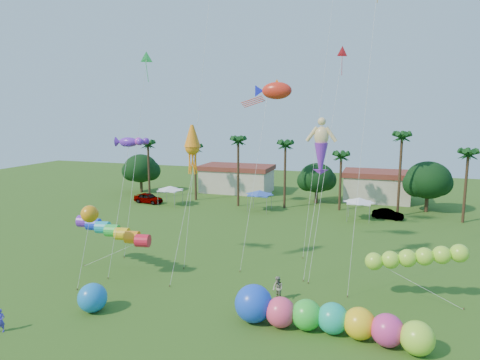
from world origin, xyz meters
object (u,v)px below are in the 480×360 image
(spectator_a, at_px, (0,321))
(spectator_b, at_px, (278,289))
(car_b, at_px, (388,214))
(caterpillar_inflatable, at_px, (320,317))
(blue_ball, at_px, (92,298))
(car_a, at_px, (148,198))

(spectator_a, xyz_separation_m, spectator_b, (16.19, 10.45, 0.15))
(car_b, distance_m, spectator_a, 46.53)
(car_b, xyz_separation_m, caterpillar_inflatable, (-4.40, -33.09, 0.43))
(spectator_b, xyz_separation_m, blue_ball, (-12.30, -6.07, 0.11))
(car_a, relative_size, caterpillar_inflatable, 0.37)
(car_b, distance_m, spectator_b, 30.31)
(car_b, bearing_deg, spectator_b, 173.90)
(spectator_a, height_order, blue_ball, blue_ball)
(spectator_a, distance_m, blue_ball, 5.86)
(car_a, distance_m, caterpillar_inflatable, 44.65)
(spectator_b, xyz_separation_m, caterpillar_inflatable, (3.79, -3.90, 0.15))
(blue_ball, bearing_deg, spectator_b, 26.25)
(car_b, height_order, spectator_a, spectator_a)
(caterpillar_inflatable, distance_m, blue_ball, 16.24)
(caterpillar_inflatable, xyz_separation_m, blue_ball, (-16.09, -2.16, -0.05))
(car_b, bearing_deg, spectator_a, 157.99)
(car_b, height_order, blue_ball, blue_ball)
(car_b, xyz_separation_m, blue_ball, (-20.50, -35.25, 0.39))
(spectator_b, relative_size, blue_ball, 0.90)
(spectator_a, height_order, caterpillar_inflatable, caterpillar_inflatable)
(spectator_a, height_order, spectator_b, spectator_b)
(spectator_b, relative_size, caterpillar_inflatable, 0.15)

